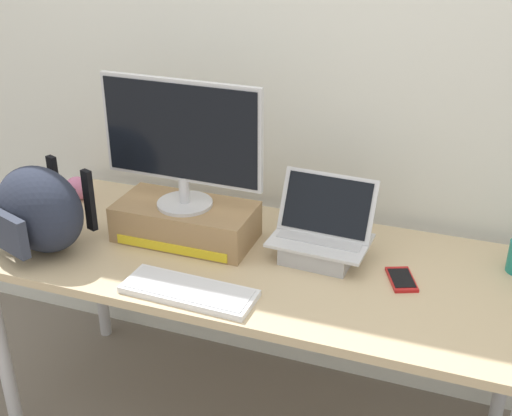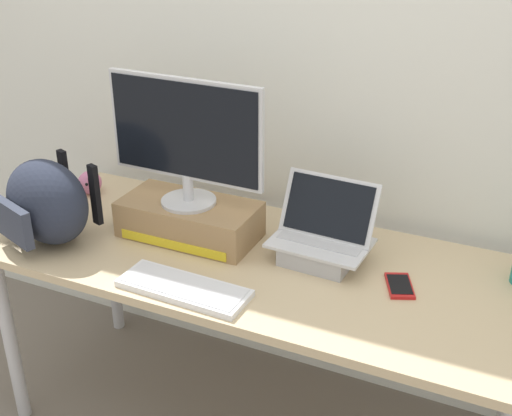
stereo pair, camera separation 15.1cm
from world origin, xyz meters
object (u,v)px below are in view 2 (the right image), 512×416
(toner_box_yellow, at_px, (190,219))
(desktop_monitor, at_px, (185,138))
(external_keyboard, at_px, (184,288))
(plush_toy, at_px, (90,183))
(messenger_backpack, at_px, (46,202))
(open_laptop, at_px, (321,244))
(cell_phone, at_px, (400,286))

(toner_box_yellow, relative_size, desktop_monitor, 0.85)
(external_keyboard, bearing_deg, desktop_monitor, 118.61)
(plush_toy, bearing_deg, desktop_monitor, -14.90)
(desktop_monitor, distance_m, messenger_backpack, 0.52)
(toner_box_yellow, bearing_deg, external_keyboard, -63.35)
(desktop_monitor, distance_m, plush_toy, 0.63)
(desktop_monitor, relative_size, open_laptop, 1.72)
(external_keyboard, relative_size, plush_toy, 4.45)
(desktop_monitor, height_order, cell_phone, desktop_monitor)
(desktop_monitor, bearing_deg, toner_box_yellow, 89.57)
(desktop_monitor, bearing_deg, plush_toy, 166.27)
(cell_phone, bearing_deg, open_laptop, 144.90)
(messenger_backpack, bearing_deg, plush_toy, 126.91)
(messenger_backpack, height_order, cell_phone, messenger_backpack)
(toner_box_yellow, bearing_deg, open_laptop, 4.78)
(toner_box_yellow, relative_size, plush_toy, 5.11)
(external_keyboard, distance_m, cell_phone, 0.65)
(external_keyboard, distance_m, messenger_backpack, 0.60)
(open_laptop, bearing_deg, plush_toy, 177.20)
(toner_box_yellow, bearing_deg, messenger_backpack, -151.88)
(desktop_monitor, distance_m, cell_phone, 0.82)
(toner_box_yellow, distance_m, open_laptop, 0.47)
(desktop_monitor, bearing_deg, external_keyboard, -62.09)
(messenger_backpack, bearing_deg, cell_phone, 29.53)
(external_keyboard, bearing_deg, messenger_backpack, 172.96)
(messenger_backpack, xyz_separation_m, cell_phone, (1.16, 0.20, -0.14))
(toner_box_yellow, relative_size, messenger_backpack, 1.16)
(cell_phone, bearing_deg, plush_toy, 150.14)
(cell_phone, bearing_deg, external_keyboard, -176.00)
(open_laptop, height_order, plush_toy, open_laptop)
(cell_phone, bearing_deg, messenger_backpack, 167.28)
(toner_box_yellow, xyz_separation_m, plush_toy, (-0.53, 0.14, -0.02))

